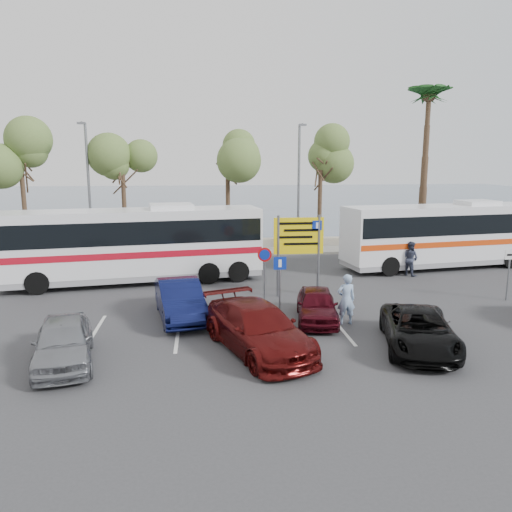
{
  "coord_description": "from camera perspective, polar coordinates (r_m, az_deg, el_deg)",
  "views": [
    {
      "loc": [
        -3.19,
        -17.97,
        5.92
      ],
      "look_at": [
        -0.9,
        3.0,
        1.88
      ],
      "focal_mm": 35.0,
      "sensor_mm": 36.0,
      "label": 1
    }
  ],
  "objects": [
    {
      "name": "sign_parking",
      "position": [
        19.51,
        2.74,
        -2.35
      ],
      "size": [
        0.5,
        0.07,
        2.25
      ],
      "color": "slate",
      "rests_on": "ground"
    },
    {
      "name": "ground",
      "position": [
        19.18,
        3.66,
        -7.15
      ],
      "size": [
        120.0,
        120.0,
        0.0
      ],
      "primitive_type": "plane",
      "color": "#363639",
      "rests_on": "ground"
    },
    {
      "name": "tree_left",
      "position": [
        32.33,
        -15.07,
        10.63
      ],
      "size": [
        3.2,
        3.2,
        7.2
      ],
      "color": "#382619",
      "rests_on": "kerb_strip"
    },
    {
      "name": "coach_bus_left",
      "position": [
        25.03,
        -13.76,
        1.02
      ],
      "size": [
        12.58,
        4.46,
        3.84
      ],
      "color": "silver",
      "rests_on": "ground"
    },
    {
      "name": "street_lamp_left",
      "position": [
        32.24,
        -18.62,
        7.94
      ],
      "size": [
        0.45,
        1.15,
        8.01
      ],
      "color": "slate",
      "rests_on": "kerb_strip"
    },
    {
      "name": "sea",
      "position": [
        78.25,
        -3.91,
        6.48
      ],
      "size": [
        140.0,
        140.0,
        0.0
      ],
      "primitive_type": "plane",
      "color": "#43596B",
      "rests_on": "ground"
    },
    {
      "name": "tree_right",
      "position": [
        32.88,
        7.42,
        11.18
      ],
      "size": [
        3.2,
        3.2,
        7.4
      ],
      "color": "#382619",
      "rests_on": "kerb_strip"
    },
    {
      "name": "lane_markings",
      "position": [
        18.08,
        0.61,
        -8.25
      ],
      "size": [
        12.02,
        4.2,
        0.01
      ],
      "primitive_type": null,
      "color": "silver",
      "rests_on": "ground"
    },
    {
      "name": "coach_bus_right",
      "position": [
        29.86,
        21.02,
        2.05
      ],
      "size": [
        12.22,
        4.35,
        3.73
      ],
      "color": "silver",
      "rests_on": "ground"
    },
    {
      "name": "palm_tree",
      "position": [
        35.4,
        19.15,
        16.67
      ],
      "size": [
        4.8,
        4.8,
        11.2
      ],
      "color": "#382619",
      "rests_on": "kerb_strip"
    },
    {
      "name": "pedestrian_far",
      "position": [
        27.2,
        17.22,
        -0.27
      ],
      "size": [
        1.04,
        1.11,
        1.81
      ],
      "primitive_type": "imported",
      "rotation": [
        0.0,
        0.0,
        2.11
      ],
      "color": "#353B50",
      "rests_on": "ground"
    },
    {
      "name": "direction_sign",
      "position": [
        21.85,
        4.9,
        1.62
      ],
      "size": [
        2.2,
        0.12,
        3.6
      ],
      "color": "slate",
      "rests_on": "ground"
    },
    {
      "name": "tree_mid",
      "position": [
        32.02,
        -3.29,
        12.14
      ],
      "size": [
        3.2,
        3.2,
        8.0
      ],
      "color": "#382619",
      "rests_on": "kerb_strip"
    },
    {
      "name": "tree_far_left",
      "position": [
        33.75,
        -25.38,
        10.52
      ],
      "size": [
        3.2,
        3.2,
        7.6
      ],
      "color": "#382619",
      "rests_on": "kerb_strip"
    },
    {
      "name": "seawall",
      "position": [
        34.57,
        -0.87,
        1.49
      ],
      "size": [
        48.0,
        0.8,
        0.6
      ],
      "primitive_type": "cube",
      "color": "tan",
      "rests_on": "ground"
    },
    {
      "name": "car_red",
      "position": [
        18.84,
        6.97,
        -5.56
      ],
      "size": [
        2.07,
        3.86,
        1.25
      ],
      "primitive_type": "imported",
      "rotation": [
        0.0,
        0.0,
        -0.17
      ],
      "color": "#400912",
      "rests_on": "ground"
    },
    {
      "name": "car_silver_a",
      "position": [
        15.93,
        -21.17,
        -9.07
      ],
      "size": [
        2.42,
        4.31,
        1.39
      ],
      "primitive_type": "imported",
      "rotation": [
        0.0,
        0.0,
        0.2
      ],
      "color": "gray",
      "rests_on": "ground"
    },
    {
      "name": "sign_taxi",
      "position": [
        23.82,
        26.95,
        -1.23
      ],
      "size": [
        0.5,
        0.07,
        2.2
      ],
      "color": "slate",
      "rests_on": "ground"
    },
    {
      "name": "suv_black",
      "position": [
        16.83,
        18.12,
        -8.02
      ],
      "size": [
        3.17,
        4.91,
        1.26
      ],
      "primitive_type": "imported",
      "rotation": [
        0.0,
        0.0,
        -0.26
      ],
      "color": "black",
      "rests_on": "ground"
    },
    {
      "name": "car_maroon",
      "position": [
        15.8,
        0.24,
        -8.27
      ],
      "size": [
        3.72,
        5.54,
        1.49
      ],
      "primitive_type": "imported",
      "rotation": [
        0.0,
        0.0,
        0.35
      ],
      "color": "#540E0E",
      "rests_on": "ground"
    },
    {
      "name": "car_blue",
      "position": [
        19.21,
        -8.69,
        -4.96
      ],
      "size": [
        2.27,
        4.62,
        1.46
      ],
      "primitive_type": "imported",
      "rotation": [
        0.0,
        0.0,
        0.17
      ],
      "color": "#0E1341",
      "rests_on": "ground"
    },
    {
      "name": "pedestrian_near",
      "position": [
        18.57,
        10.26,
        -4.88
      ],
      "size": [
        0.71,
        0.48,
        1.88
      ],
      "primitive_type": "imported",
      "rotation": [
        0.0,
        0.0,
        3.19
      ],
      "color": "#8AA4C9",
      "rests_on": "ground"
    },
    {
      "name": "kerb_strip",
      "position": [
        32.65,
        -0.54,
        0.53
      ],
      "size": [
        44.0,
        2.4,
        0.15
      ],
      "primitive_type": "cube",
      "color": "gray",
      "rests_on": "ground"
    },
    {
      "name": "street_lamp_right",
      "position": [
        32.11,
        4.93,
        8.45
      ],
      "size": [
        0.45,
        1.15,
        8.01
      ],
      "color": "slate",
      "rests_on": "kerb_strip"
    },
    {
      "name": "sign_no_stop",
      "position": [
        20.97,
        0.99,
        -1.11
      ],
      "size": [
        0.6,
        0.08,
        2.35
      ],
      "color": "slate",
      "rests_on": "ground"
    }
  ]
}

